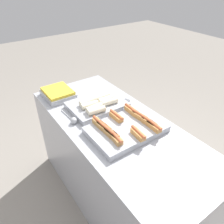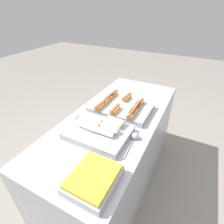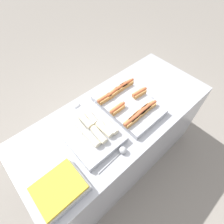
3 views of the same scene
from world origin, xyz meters
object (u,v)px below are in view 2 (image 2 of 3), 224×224
Objects in this scene: tray_wraps at (99,131)px; tray_side_front at (93,179)px; serving_spoon_far at (76,119)px; serving_spoon_near at (134,138)px; tray_hotdogs at (121,107)px.

tray_wraps is 0.42m from tray_side_front.
tray_wraps is 1.55× the size of tray_side_front.
tray_wraps is 0.27m from serving_spoon_far.
tray_side_front is 0.45m from serving_spoon_near.
tray_hotdogs reaches higher than serving_spoon_near.
tray_hotdogs is 0.42m from serving_spoon_near.
tray_wraps is 0.27m from serving_spoon_near.
tray_wraps is 1.83× the size of serving_spoon_near.
serving_spoon_near is (0.06, -0.26, -0.01)m from tray_wraps.
tray_hotdogs is 0.43m from serving_spoon_far.
tray_hotdogs reaches higher than tray_wraps.
serving_spoon_far is at bearing 141.34° from tray_hotdogs.
serving_spoon_near and serving_spoon_far have the same top height.
tray_side_front is at bearing 170.93° from serving_spoon_near.
tray_wraps reaches higher than tray_side_front.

